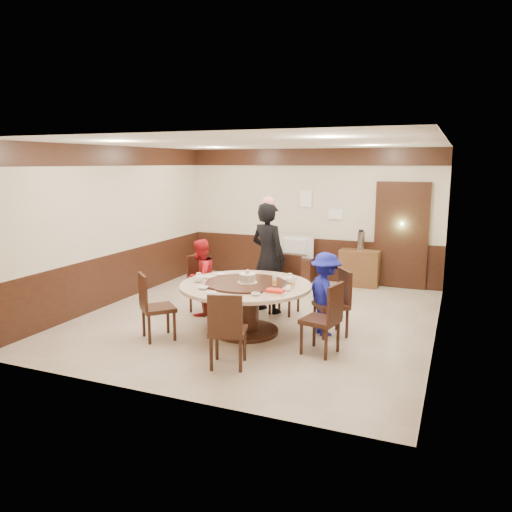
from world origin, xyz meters
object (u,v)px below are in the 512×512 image
at_px(person_red, 200,277).
at_px(birthday_cake, 247,278).
at_px(television, 294,247).
at_px(shrimp_platter, 275,292).
at_px(side_cabinet, 359,268).
at_px(banquet_table, 246,298).
at_px(tv_stand, 294,269).
at_px(thermos, 361,241).
at_px(person_blue, 325,294).
at_px(person_standing, 268,258).

relative_size(person_red, birthday_cake, 4.36).
height_order(person_red, television, person_red).
xyz_separation_m(person_red, shrimp_platter, (1.66, -0.93, 0.14)).
relative_size(television, side_cabinet, 1.02).
relative_size(banquet_table, birthday_cake, 6.65).
bearing_deg(tv_stand, side_cabinet, 1.23).
xyz_separation_m(birthday_cake, tv_stand, (-0.43, 3.54, -0.60)).
height_order(banquet_table, shrimp_platter, shrimp_platter).
bearing_deg(thermos, birthday_cake, -105.33).
bearing_deg(television, person_blue, 122.57).
height_order(person_red, side_cabinet, person_red).
bearing_deg(television, person_red, 84.24).
relative_size(banquet_table, side_cabinet, 2.42).
xyz_separation_m(person_blue, side_cabinet, (-0.10, 3.16, -0.24)).
bearing_deg(banquet_table, television, 96.39).
height_order(banquet_table, side_cabinet, banquet_table).
height_order(birthday_cake, television, birthday_cake).
bearing_deg(side_cabinet, person_standing, -114.62).
distance_m(banquet_table, tv_stand, 3.56).
relative_size(person_blue, television, 1.51).
xyz_separation_m(person_red, side_cabinet, (2.07, 2.99, -0.26)).
bearing_deg(thermos, shrimp_platter, -96.09).
height_order(person_blue, tv_stand, person_blue).
bearing_deg(person_standing, tv_stand, -63.04).
xyz_separation_m(banquet_table, television, (-0.39, 3.52, 0.20)).
distance_m(birthday_cake, shrimp_platter, 0.66).
relative_size(banquet_table, thermos, 5.10).
distance_m(person_red, birthday_cake, 1.26).
bearing_deg(person_red, banquet_table, 68.57).
relative_size(tv_stand, thermos, 2.24).
relative_size(banquet_table, shrimp_platter, 6.47).
relative_size(person_blue, shrimp_platter, 4.10).
height_order(television, side_cabinet, television).
relative_size(person_red, tv_stand, 1.50).
bearing_deg(banquet_table, shrimp_platter, -31.30).
relative_size(person_standing, television, 2.30).
bearing_deg(thermos, banquet_table, -105.90).
xyz_separation_m(tv_stand, television, (0.00, 0.00, 0.48)).
relative_size(person_standing, thermos, 4.92).
xyz_separation_m(person_standing, television, (-0.30, 2.36, -0.20)).
bearing_deg(side_cabinet, thermos, 0.00).
distance_m(birthday_cake, tv_stand, 3.61).
xyz_separation_m(shrimp_platter, television, (-0.99, 3.88, -0.04)).
xyz_separation_m(person_blue, tv_stand, (-1.50, 3.13, -0.36)).
relative_size(person_blue, tv_stand, 1.45).
bearing_deg(person_red, shrimp_platter, 67.34).
height_order(side_cabinet, thermos, thermos).
bearing_deg(tv_stand, thermos, 1.22).
xyz_separation_m(person_red, tv_stand, (0.67, 2.96, -0.39)).
relative_size(person_red, person_blue, 1.03).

